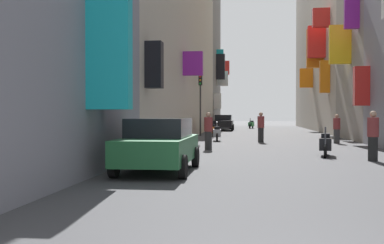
{
  "coord_description": "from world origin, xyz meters",
  "views": [
    {
      "loc": [
        -1.05,
        -3.28,
        1.62
      ],
      "look_at": [
        -4.36,
        23.52,
        1.13
      ],
      "focal_mm": 43.86,
      "sensor_mm": 36.0,
      "label": 1
    }
  ],
  "objects": [
    {
      "name": "pedestrian_near_right",
      "position": [
        3.11,
        13.25,
        0.85
      ],
      "size": [
        0.54,
        0.54,
        1.71
      ],
      "color": "black",
      "rests_on": "ground"
    },
    {
      "name": "parked_car_grey",
      "position": [
        -3.95,
        46.93,
        0.78
      ],
      "size": [
        1.92,
        4.2,
        1.48
      ],
      "color": "slate",
      "rests_on": "ground"
    },
    {
      "name": "parked_car_green",
      "position": [
        -3.57,
        9.54,
        0.78
      ],
      "size": [
        1.94,
        4.07,
        1.48
      ],
      "color": "#236638",
      "rests_on": "ground"
    },
    {
      "name": "pedestrian_mid_street",
      "position": [
        -2.89,
        17.62,
        0.84
      ],
      "size": [
        0.53,
        0.53,
        1.68
      ],
      "color": "#2E2E2E",
      "rests_on": "ground"
    },
    {
      "name": "scooter_black",
      "position": [
        1.82,
        15.05,
        0.46
      ],
      "size": [
        0.63,
        1.94,
        1.13
      ],
      "color": "black",
      "rests_on": "ground"
    },
    {
      "name": "parked_car_black",
      "position": [
        -3.55,
        41.61,
        0.79
      ],
      "size": [
        1.9,
        4.27,
        1.5
      ],
      "color": "black",
      "rests_on": "ground"
    },
    {
      "name": "pedestrian_crossing",
      "position": [
        -0.43,
        23.31,
        0.85
      ],
      "size": [
        0.53,
        0.53,
        1.7
      ],
      "color": "#282828",
      "rests_on": "ground"
    },
    {
      "name": "ground_plane",
      "position": [
        0.0,
        30.0,
        0.0
      ],
      "size": [
        140.0,
        140.0,
        0.0
      ],
      "primitive_type": "plane",
      "color": "#424244"
    },
    {
      "name": "building_right_mid_b",
      "position": [
        7.99,
        45.43,
        10.82
      ],
      "size": [
        7.39,
        29.11,
        21.67
      ],
      "color": "#B2A899",
      "rests_on": "ground"
    },
    {
      "name": "traffic_light_near_corner",
      "position": [
        -4.65,
        30.82,
        3.01
      ],
      "size": [
        0.26,
        0.34,
        4.44
      ],
      "color": "#2D2D2D",
      "rests_on": "ground"
    },
    {
      "name": "pedestrian_near_left",
      "position": [
        3.65,
        22.95,
        0.78
      ],
      "size": [
        0.46,
        0.46,
        1.58
      ],
      "color": "#3A3A3A",
      "rests_on": "ground"
    },
    {
      "name": "scooter_orange",
      "position": [
        -3.73,
        30.14,
        0.46
      ],
      "size": [
        0.68,
        1.85,
        1.13
      ],
      "color": "orange",
      "rests_on": "ground"
    },
    {
      "name": "scooter_green",
      "position": [
        -0.9,
        48.41,
        0.46
      ],
      "size": [
        0.68,
        1.9,
        1.13
      ],
      "color": "#287F3D",
      "rests_on": "ground"
    },
    {
      "name": "building_left_mid_a",
      "position": [
        -8.0,
        30.1,
        6.78
      ],
      "size": [
        7.17,
        33.72,
        13.56
      ],
      "color": "#BCB29E",
      "rests_on": "ground"
    },
    {
      "name": "scooter_silver",
      "position": [
        -2.99,
        24.48,
        0.46
      ],
      "size": [
        0.52,
        1.86,
        1.13
      ],
      "color": "#ADADB2",
      "rests_on": "ground"
    },
    {
      "name": "building_left_mid_b",
      "position": [
        -7.99,
        53.48,
        10.6
      ],
      "size": [
        7.33,
        13.03,
        21.23
      ],
      "color": "slate",
      "rests_on": "ground"
    }
  ]
}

